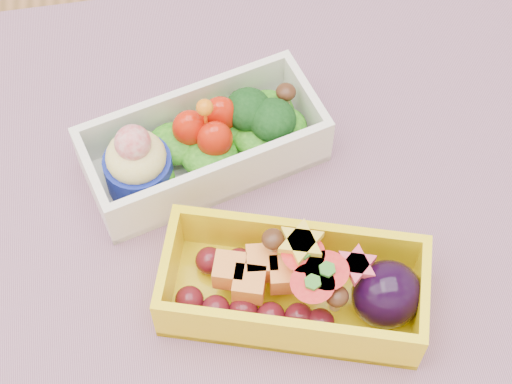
{
  "coord_description": "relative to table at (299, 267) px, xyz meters",
  "views": [
    {
      "loc": [
        -0.07,
        -0.29,
        1.24
      ],
      "look_at": [
        -0.04,
        -0.01,
        0.79
      ],
      "focal_mm": 59.39,
      "sensor_mm": 36.0,
      "label": 1
    }
  ],
  "objects": [
    {
      "name": "table",
      "position": [
        0.0,
        0.0,
        0.0
      ],
      "size": [
        1.2,
        0.8,
        0.75
      ],
      "color": "brown",
      "rests_on": "ground"
    },
    {
      "name": "placemat",
      "position": [
        -0.04,
        -0.02,
        0.1
      ],
      "size": [
        0.6,
        0.47,
        0.0
      ],
      "primitive_type": "cube",
      "rotation": [
        0.0,
        0.0,
        0.04
      ],
      "color": "gray",
      "rests_on": "table"
    },
    {
      "name": "bento_white",
      "position": [
        -0.07,
        0.04,
        0.12
      ],
      "size": [
        0.17,
        0.12,
        0.07
      ],
      "rotation": [
        0.0,
        0.0,
        0.31
      ],
      "color": "white",
      "rests_on": "placemat"
    },
    {
      "name": "bento_yellow",
      "position": [
        -0.02,
        -0.07,
        0.13
      ],
      "size": [
        0.17,
        0.11,
        0.05
      ],
      "rotation": [
        0.0,
        0.0,
        -0.26
      ],
      "color": "yellow",
      "rests_on": "placemat"
    }
  ]
}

